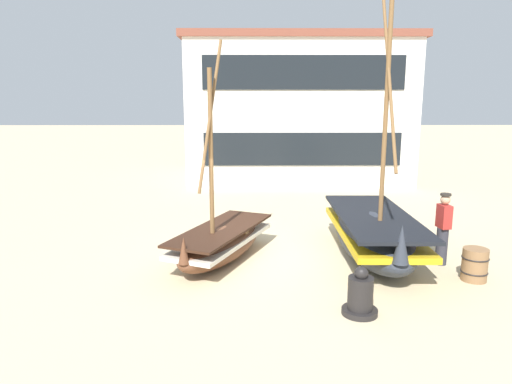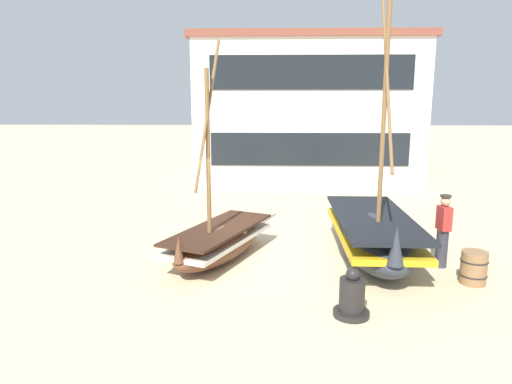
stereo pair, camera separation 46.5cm
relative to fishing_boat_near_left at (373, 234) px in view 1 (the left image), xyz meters
name	(u,v)px [view 1 (the left image)]	position (x,y,z in m)	size (l,w,h in m)	color
ground_plane	(256,256)	(-2.80, 0.22, -0.62)	(120.00, 120.00, 0.00)	#CCB78E
fishing_boat_near_left	(373,234)	(0.00, 0.00, 0.00)	(1.74, 4.61, 6.63)	#2D333D
fishing_boat_centre_large	(221,242)	(-3.64, -0.13, -0.15)	(2.47, 3.67, 5.07)	brown
fisherman_by_hull	(443,230)	(1.50, -0.41, 0.21)	(0.26, 0.38, 1.68)	#33333D
capstan_winch	(360,296)	(-0.98, -2.96, -0.27)	(0.64, 0.64, 0.90)	black
wooden_barrel	(475,265)	(1.80, -1.40, -0.27)	(0.56, 0.56, 0.70)	olive
harbor_building_main	(296,110)	(-0.79, 11.86, 2.68)	(10.30, 6.30, 6.58)	white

